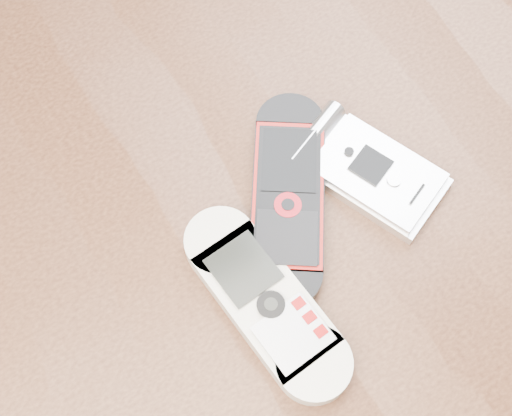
% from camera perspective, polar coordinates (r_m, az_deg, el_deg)
% --- Properties ---
extents(ground, '(4.00, 4.00, 0.00)m').
position_cam_1_polar(ground, '(1.22, -0.21, -14.88)').
color(ground, '#472B19').
rests_on(ground, ground).
extents(table, '(1.20, 0.80, 0.75)m').
position_cam_1_polar(table, '(0.59, -0.41, -4.81)').
color(table, black).
rests_on(table, ground).
extents(nokia_white, '(0.06, 0.15, 0.02)m').
position_cam_1_polar(nokia_white, '(0.46, 0.76, -7.48)').
color(nokia_white, silver).
rests_on(nokia_white, table).
extents(nokia_black_red, '(0.13, 0.16, 0.02)m').
position_cam_1_polar(nokia_black_red, '(0.49, 2.56, 0.91)').
color(nokia_black_red, black).
rests_on(nokia_black_red, table).
extents(motorola_razr, '(0.09, 0.12, 0.02)m').
position_cam_1_polar(motorola_razr, '(0.51, 9.35, 2.84)').
color(motorola_razr, silver).
rests_on(motorola_razr, table).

